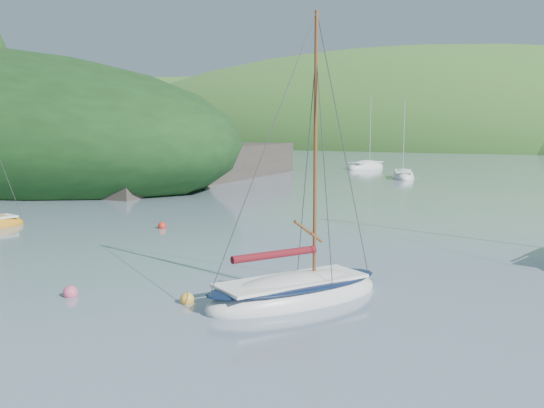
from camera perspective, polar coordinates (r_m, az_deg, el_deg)
The scene contains 5 objects.
ground at distance 18.55m, azimuth -10.43°, elevation -10.05°, with size 700.00×700.00×0.00m, color slate.
daysailer_white at distance 19.47m, azimuth 2.17°, elevation -8.42°, with size 4.69×6.70×9.69m.
distant_sloop_a at distance 66.86m, azimuth 12.23°, elevation 2.54°, with size 4.71×6.87×9.28m.
distant_sloop_c at distance 80.81m, azimuth 8.82°, elevation 3.42°, with size 3.66×7.68×10.53m.
mooring_buoys at distance 22.42m, azimuth -1.46°, elevation -6.57°, with size 23.71×11.98×0.48m.
Camera 1 is at (12.29, -12.76, 5.48)m, focal length 40.00 mm.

